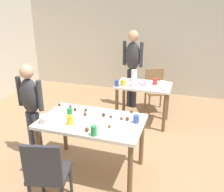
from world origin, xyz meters
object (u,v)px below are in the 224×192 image
(dining_table_near, at_px, (92,127))
(person_girl_near, at_px, (31,105))
(mixing_bowl, at_px, (47,119))
(chair_near_table, at_px, (47,172))
(dining_table_far, at_px, (143,91))
(pitcher_far, at_px, (134,75))
(person_adult_far, at_px, (132,62))
(chair_far_table, at_px, (155,87))
(soda_can, at_px, (70,113))

(dining_table_near, xyz_separation_m, person_girl_near, (-0.92, 0.07, 0.16))
(mixing_bowl, bearing_deg, chair_near_table, -60.37)
(dining_table_far, bearing_deg, pitcher_far, 141.64)
(chair_near_table, height_order, pitcher_far, pitcher_far)
(person_girl_near, distance_m, pitcher_far, 2.01)
(person_adult_far, height_order, pitcher_far, person_adult_far)
(chair_far_table, bearing_deg, dining_table_far, -100.96)
(chair_far_table, bearing_deg, pitcher_far, -125.45)
(person_adult_far, relative_size, mixing_bowl, 9.20)
(dining_table_far, height_order, soda_can, soda_can)
(pitcher_far, bearing_deg, dining_table_far, -38.36)
(pitcher_far, bearing_deg, dining_table_near, -94.24)
(dining_table_far, distance_m, chair_near_table, 2.43)
(soda_can, relative_size, pitcher_far, 0.59)
(mixing_bowl, relative_size, soda_can, 1.45)
(dining_table_near, height_order, chair_far_table, chair_far_table)
(person_girl_near, distance_m, mixing_bowl, 0.52)
(chair_far_table, height_order, soda_can, soda_can)
(dining_table_near, height_order, pitcher_far, pitcher_far)
(person_adult_far, distance_m, soda_can, 2.30)
(chair_far_table, height_order, pitcher_far, pitcher_far)
(chair_near_table, relative_size, soda_can, 7.13)
(pitcher_far, bearing_deg, person_adult_far, 107.11)
(chair_near_table, relative_size, person_adult_far, 0.53)
(chair_near_table, relative_size, mixing_bowl, 4.92)
(chair_far_table, bearing_deg, person_girl_near, -122.59)
(dining_table_near, relative_size, chair_near_table, 1.48)
(dining_table_far, bearing_deg, dining_table_near, -102.29)
(person_adult_far, xyz_separation_m, pitcher_far, (0.15, -0.49, -0.13))
(person_adult_far, distance_m, mixing_bowl, 2.54)
(chair_far_table, height_order, person_adult_far, person_adult_far)
(dining_table_near, xyz_separation_m, soda_can, (-0.29, -0.01, 0.16))
(person_adult_far, bearing_deg, person_girl_near, -112.37)
(chair_far_table, bearing_deg, chair_near_table, -102.34)
(dining_table_far, xyz_separation_m, pitcher_far, (-0.22, 0.17, 0.24))
(chair_far_table, relative_size, pitcher_far, 4.19)
(soda_can, bearing_deg, dining_table_far, 68.31)
(chair_far_table, distance_m, person_girl_near, 2.62)
(chair_far_table, bearing_deg, person_adult_far, 179.16)
(dining_table_near, relative_size, chair_far_table, 1.48)
(dining_table_near, xyz_separation_m, pitcher_far, (0.13, 1.77, 0.20))
(chair_near_table, distance_m, soda_can, 0.82)
(mixing_bowl, bearing_deg, person_adult_far, 79.32)
(mixing_bowl, height_order, pitcher_far, pitcher_far)
(dining_table_far, distance_m, person_adult_far, 0.84)
(person_girl_near, height_order, mixing_bowl, person_girl_near)
(mixing_bowl, distance_m, soda_can, 0.29)
(dining_table_near, height_order, person_adult_far, person_adult_far)
(chair_near_table, xyz_separation_m, person_girl_near, (-0.74, 0.83, 0.31))
(dining_table_far, height_order, chair_near_table, chair_near_table)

